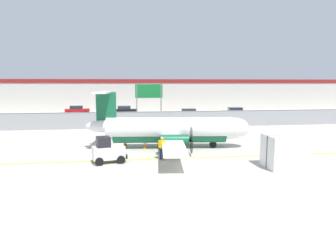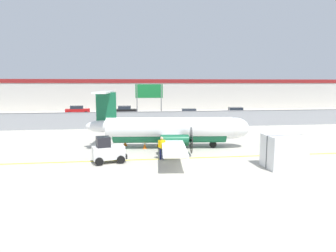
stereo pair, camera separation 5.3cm
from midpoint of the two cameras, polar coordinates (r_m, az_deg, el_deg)
ground_plane at (r=22.80m, az=4.72°, el=-6.08°), size 140.00×140.00×0.01m
perimeter_fence at (r=38.15m, az=-0.36°, el=1.37°), size 98.00×0.10×2.10m
parking_lot_strip at (r=49.63m, az=-2.03°, el=1.70°), size 98.00×17.00×0.12m
background_building at (r=67.79m, az=-3.56°, el=6.11°), size 91.00×8.10×6.50m
commuter_airplane at (r=25.90m, az=0.90°, el=-0.74°), size 14.19×16.08×4.92m
baggage_tug at (r=21.66m, az=-11.34°, el=-4.66°), size 2.52×1.83×1.88m
ground_crew_worker at (r=22.15m, az=-1.12°, el=-3.96°), size 0.54×0.35×1.70m
cargo_container at (r=21.35m, az=21.23°, el=-4.57°), size 2.44×2.04×2.20m
traffic_cone_near_left at (r=26.75m, az=-1.71°, el=-3.26°), size 0.36×0.36×0.64m
traffic_cone_near_right at (r=26.99m, az=-12.75°, el=-3.36°), size 0.36×0.36×0.64m
traffic_cone_far_left at (r=27.34m, az=-8.09°, el=-3.09°), size 0.36×0.36×0.64m
traffic_cone_far_right at (r=25.99m, az=-4.39°, el=-3.62°), size 0.36×0.36×0.64m
parked_car_0 at (r=55.70m, az=-16.83°, el=2.91°), size 4.38×2.40×1.58m
parked_car_1 at (r=53.27m, az=-8.13°, el=2.96°), size 4.21×2.02×1.58m
parked_car_2 at (r=46.85m, az=3.88°, el=2.33°), size 4.37×2.39×1.58m
parked_car_3 at (r=50.86m, az=12.88°, el=2.60°), size 4.39×2.44×1.58m
highway_sign at (r=39.65m, az=-3.57°, el=5.99°), size 3.60×0.14×5.50m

